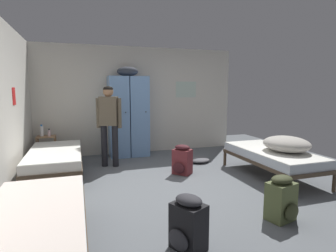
# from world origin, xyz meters

# --- Properties ---
(ground_plane) EXTENTS (8.12, 8.12, 0.00)m
(ground_plane) POSITION_xyz_m (0.00, 0.00, 0.00)
(ground_plane) COLOR slate
(room_backdrop) EXTENTS (4.91, 5.14, 2.56)m
(room_backdrop) POSITION_xyz_m (-1.23, 1.26, 1.28)
(room_backdrop) COLOR beige
(room_backdrop) RESTS_ON ground_plane
(locker_bank) EXTENTS (0.90, 0.55, 2.07)m
(locker_bank) POSITION_xyz_m (-0.31, 2.26, 0.97)
(locker_bank) COLOR #6B93C6
(locker_bank) RESTS_ON ground_plane
(shelf_unit) EXTENTS (0.38, 0.30, 0.57)m
(shelf_unit) POSITION_xyz_m (-2.09, 2.22, 0.35)
(shelf_unit) COLOR #99704C
(shelf_unit) RESTS_ON ground_plane
(bed_right) EXTENTS (0.90, 1.90, 0.49)m
(bed_right) POSITION_xyz_m (1.84, -0.11, 0.38)
(bed_right) COLOR #473828
(bed_right) RESTS_ON ground_plane
(bed_left_rear) EXTENTS (0.90, 1.90, 0.49)m
(bed_left_rear) POSITION_xyz_m (-1.84, 1.07, 0.38)
(bed_left_rear) COLOR #473828
(bed_left_rear) RESTS_ON ground_plane
(bed_left_front) EXTENTS (0.90, 1.90, 0.49)m
(bed_left_front) POSITION_xyz_m (-1.84, -1.47, 0.38)
(bed_left_front) COLOR #473828
(bed_left_front) RESTS_ON ground_plane
(bedding_heap) EXTENTS (0.74, 0.83, 0.26)m
(bedding_heap) POSITION_xyz_m (1.99, -0.28, 0.62)
(bedding_heap) COLOR #B7B2A8
(bedding_heap) RESTS_ON bed_right
(person_traveler) EXTENTS (0.48, 0.32, 1.62)m
(person_traveler) POSITION_xyz_m (-0.84, 1.48, 0.98)
(person_traveler) COLOR black
(person_traveler) RESTS_ON ground_plane
(water_bottle) EXTENTS (0.07, 0.07, 0.25)m
(water_bottle) POSITION_xyz_m (-2.17, 2.24, 0.68)
(water_bottle) COLOR white
(water_bottle) RESTS_ON shelf_unit
(lotion_bottle) EXTENTS (0.06, 0.06, 0.16)m
(lotion_bottle) POSITION_xyz_m (-2.02, 2.18, 0.64)
(lotion_bottle) COLOR beige
(lotion_bottle) RESTS_ON shelf_unit
(backpack_black) EXTENTS (0.41, 0.39, 0.55)m
(backpack_black) POSITION_xyz_m (-0.45, -1.74, 0.26)
(backpack_black) COLOR black
(backpack_black) RESTS_ON ground_plane
(backpack_olive) EXTENTS (0.37, 0.38, 0.55)m
(backpack_olive) POSITION_xyz_m (0.85, -1.53, 0.26)
(backpack_olive) COLOR #566038
(backpack_olive) RESTS_ON ground_plane
(backpack_maroon) EXTENTS (0.42, 0.42, 0.55)m
(backpack_maroon) POSITION_xyz_m (0.37, 0.54, 0.26)
(backpack_maroon) COLOR maroon
(backpack_maroon) RESTS_ON ground_plane
(clothes_pile_grey) EXTENTS (0.49, 0.49, 0.11)m
(clothes_pile_grey) POSITION_xyz_m (1.01, 1.23, 0.05)
(clothes_pile_grey) COLOR slate
(clothes_pile_grey) RESTS_ON ground_plane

